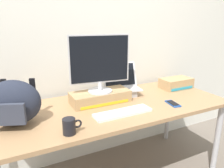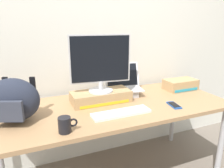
# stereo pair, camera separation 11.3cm
# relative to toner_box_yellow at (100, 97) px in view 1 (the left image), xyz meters

# --- Properties ---
(back_wall) EXTENTS (7.00, 0.10, 2.60)m
(back_wall) POSITION_rel_toner_box_yellow_xyz_m (0.06, 0.39, 0.53)
(back_wall) COLOR silver
(back_wall) RESTS_ON ground
(desk) EXTENTS (1.94, 0.79, 0.72)m
(desk) POSITION_rel_toner_box_yellow_xyz_m (0.06, -0.10, -0.11)
(desk) COLOR #A87F56
(desk) RESTS_ON ground
(toner_box_yellow) EXTENTS (0.50, 0.21, 0.09)m
(toner_box_yellow) POSITION_rel_toner_box_yellow_xyz_m (0.00, 0.00, 0.00)
(toner_box_yellow) COLOR tan
(toner_box_yellow) RESTS_ON desk
(desktop_monitor) EXTENTS (0.50, 0.20, 0.47)m
(desktop_monitor) POSITION_rel_toner_box_yellow_xyz_m (-0.00, -0.00, 0.29)
(desktop_monitor) COLOR silver
(desktop_monitor) RESTS_ON toner_box_yellow
(open_laptop) EXTENTS (0.35, 0.29, 0.29)m
(open_laptop) POSITION_rel_toner_box_yellow_xyz_m (0.25, 0.09, 0.01)
(open_laptop) COLOR #ADADB2
(open_laptop) RESTS_ON desk
(external_keyboard) EXTENTS (0.45, 0.13, 0.02)m
(external_keyboard) POSITION_rel_toner_box_yellow_xyz_m (0.05, -0.29, -0.04)
(external_keyboard) COLOR white
(external_keyboard) RESTS_ON desk
(messenger_backpack) EXTENTS (0.41, 0.33, 0.30)m
(messenger_backpack) POSITION_rel_toner_box_yellow_xyz_m (-0.66, -0.11, 0.10)
(messenger_backpack) COLOR #232838
(messenger_backpack) RESTS_ON desk
(coffee_mug) EXTENTS (0.12, 0.08, 0.10)m
(coffee_mug) POSITION_rel_toner_box_yellow_xyz_m (-0.38, -0.40, 0.00)
(coffee_mug) COLOR black
(coffee_mug) RESTS_ON desk
(cell_phone) EXTENTS (0.09, 0.16, 0.01)m
(cell_phone) POSITION_rel_toner_box_yellow_xyz_m (0.52, -0.31, -0.04)
(cell_phone) COLOR #19479E
(cell_phone) RESTS_ON desk
(plush_toy) EXTENTS (0.09, 0.09, 0.09)m
(plush_toy) POSITION_rel_toner_box_yellow_xyz_m (-0.72, 0.17, -0.00)
(plush_toy) COLOR #CC7099
(plush_toy) RESTS_ON desk
(toner_box_cyan) EXTENTS (0.32, 0.18, 0.10)m
(toner_box_cyan) POSITION_rel_toner_box_yellow_xyz_m (0.85, 0.02, 0.00)
(toner_box_cyan) COLOR tan
(toner_box_cyan) RESTS_ON desk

